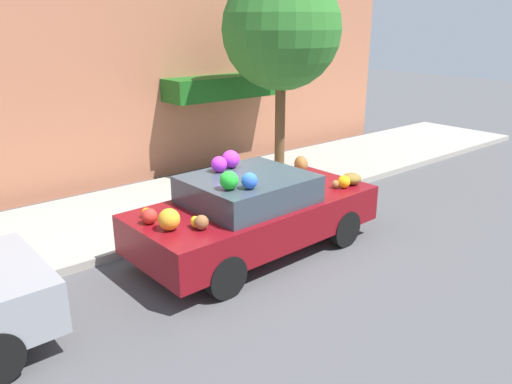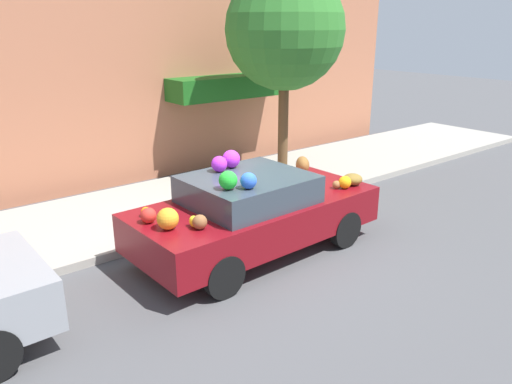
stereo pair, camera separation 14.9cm
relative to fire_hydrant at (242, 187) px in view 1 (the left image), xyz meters
The scene contains 6 objects.
ground_plane 2.02m from the fire_hydrant, 123.28° to the right, with size 60.00×60.00×0.00m, color #4C4C4F.
sidewalk_curb 1.57m from the fire_hydrant, 135.42° to the left, with size 24.00×3.20×0.15m.
building_facade 3.86m from the fire_hydrant, 105.62° to the left, with size 18.00×1.20×4.66m.
street_tree 3.72m from the fire_hydrant, 26.30° to the left, with size 2.70×2.70×4.79m.
fire_hydrant is the anchor object (origin of this frame).
art_car 2.08m from the fire_hydrant, 122.39° to the right, with size 4.30×1.98×1.69m.
Camera 1 is at (-4.97, -6.10, 3.73)m, focal length 35.00 mm.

